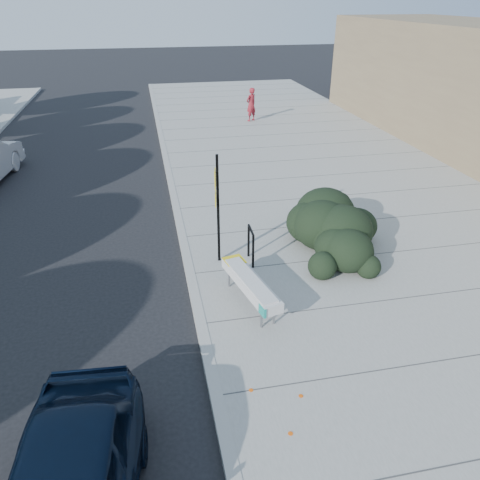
{
  "coord_description": "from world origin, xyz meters",
  "views": [
    {
      "loc": [
        -0.79,
        -7.76,
        6.19
      ],
      "look_at": [
        1.22,
        1.91,
        1.0
      ],
      "focal_mm": 35.0,
      "sensor_mm": 36.0,
      "label": 1
    }
  ],
  "objects_px": {
    "bench": "(250,284)",
    "sign_post": "(217,203)",
    "bike_rack": "(251,242)",
    "pedestrian": "(251,104)"
  },
  "relations": [
    {
      "from": "bike_rack",
      "to": "sign_post",
      "type": "height_order",
      "value": "sign_post"
    },
    {
      "from": "sign_post",
      "to": "bike_rack",
      "type": "bearing_deg",
      "value": -5.91
    },
    {
      "from": "bike_rack",
      "to": "pedestrian",
      "type": "bearing_deg",
      "value": 78.6
    },
    {
      "from": "bike_rack",
      "to": "pedestrian",
      "type": "height_order",
      "value": "pedestrian"
    },
    {
      "from": "bench",
      "to": "bike_rack",
      "type": "relative_size",
      "value": 2.43
    },
    {
      "from": "pedestrian",
      "to": "bike_rack",
      "type": "bearing_deg",
      "value": 44.41
    },
    {
      "from": "bench",
      "to": "pedestrian",
      "type": "height_order",
      "value": "pedestrian"
    },
    {
      "from": "sign_post",
      "to": "pedestrian",
      "type": "height_order",
      "value": "sign_post"
    },
    {
      "from": "pedestrian",
      "to": "bench",
      "type": "bearing_deg",
      "value": 44.37
    },
    {
      "from": "bench",
      "to": "sign_post",
      "type": "height_order",
      "value": "sign_post"
    }
  ]
}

